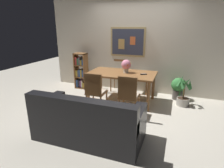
% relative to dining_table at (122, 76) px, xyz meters
% --- Properties ---
extents(ground_plane, '(12.00, 12.00, 0.00)m').
position_rel_dining_table_xyz_m(ground_plane, '(0.13, -0.52, -0.65)').
color(ground_plane, beige).
extents(wall_back_with_painting, '(5.20, 0.14, 2.60)m').
position_rel_dining_table_xyz_m(wall_back_with_painting, '(0.12, 0.94, 0.65)').
color(wall_back_with_painting, beige).
rests_on(wall_back_with_painting, ground_plane).
extents(dining_table, '(1.65, 0.95, 0.74)m').
position_rel_dining_table_xyz_m(dining_table, '(0.00, 0.00, 0.00)').
color(dining_table, brown).
rests_on(dining_table, ground_plane).
extents(dining_chair_far_right, '(0.40, 0.41, 0.91)m').
position_rel_dining_table_xyz_m(dining_chair_far_right, '(0.36, 0.85, -0.12)').
color(dining_chair_far_right, brown).
rests_on(dining_chair_far_right, ground_plane).
extents(dining_chair_near_right, '(0.40, 0.41, 0.91)m').
position_rel_dining_table_xyz_m(dining_chair_near_right, '(0.40, -0.83, -0.12)').
color(dining_chair_near_right, brown).
rests_on(dining_chair_near_right, ground_plane).
extents(dining_chair_near_left, '(0.40, 0.41, 0.91)m').
position_rel_dining_table_xyz_m(dining_chair_near_left, '(-0.35, -0.84, -0.12)').
color(dining_chair_near_left, brown).
rests_on(dining_chair_near_left, ground_plane).
extents(dining_chair_far_left, '(0.40, 0.41, 0.91)m').
position_rel_dining_table_xyz_m(dining_chair_far_left, '(-0.33, 0.81, -0.12)').
color(dining_chair_far_left, brown).
rests_on(dining_chair_far_left, ground_plane).
extents(leather_couch, '(1.80, 0.84, 0.84)m').
position_rel_dining_table_xyz_m(leather_couch, '(-0.03, -1.84, -0.34)').
color(leather_couch, black).
rests_on(leather_couch, ground_plane).
extents(bookshelf, '(0.36, 0.28, 1.08)m').
position_rel_dining_table_xyz_m(bookshelf, '(-1.47, 0.58, -0.14)').
color(bookshelf, brown).
rests_on(bookshelf, ground_plane).
extents(potted_ivy, '(0.36, 0.36, 0.57)m').
position_rel_dining_table_xyz_m(potted_ivy, '(1.36, 0.60, -0.33)').
color(potted_ivy, '#4C4742').
rests_on(potted_ivy, ground_plane).
extents(potted_palm, '(0.38, 0.38, 0.73)m').
position_rel_dining_table_xyz_m(potted_palm, '(1.49, 0.22, -0.39)').
color(potted_palm, '#B2ADA3').
rests_on(potted_palm, ground_plane).
extents(flower_vase, '(0.24, 0.24, 0.32)m').
position_rel_dining_table_xyz_m(flower_vase, '(0.09, 0.05, 0.27)').
color(flower_vase, beige).
rests_on(flower_vase, dining_table).
extents(tv_remote, '(0.16, 0.11, 0.02)m').
position_rel_dining_table_xyz_m(tv_remote, '(0.54, 0.00, 0.10)').
color(tv_remote, black).
rests_on(tv_remote, dining_table).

